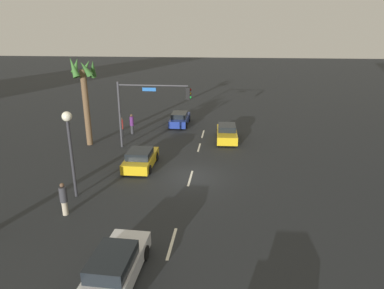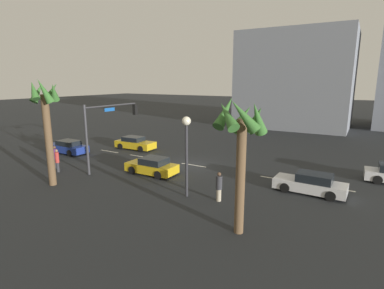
% 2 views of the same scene
% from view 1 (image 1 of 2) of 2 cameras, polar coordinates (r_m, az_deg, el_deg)
% --- Properties ---
extents(ground_plane, '(220.00, 220.00, 0.00)m').
position_cam_1_polar(ground_plane, '(22.76, -0.19, -5.44)').
color(ground_plane, '#232628').
extents(lane_stripe_2, '(2.49, 0.14, 0.01)m').
position_cam_1_polar(lane_stripe_2, '(16.18, -3.45, -16.42)').
color(lane_stripe_2, silver).
rests_on(lane_stripe_2, ground_plane).
extents(lane_stripe_3, '(2.50, 0.14, 0.01)m').
position_cam_1_polar(lane_stripe_3, '(22.49, -0.28, -5.74)').
color(lane_stripe_3, silver).
rests_on(lane_stripe_3, ground_plane).
extents(lane_stripe_4, '(2.18, 0.14, 0.01)m').
position_cam_1_polar(lane_stripe_4, '(28.29, 1.21, -0.51)').
color(lane_stripe_4, silver).
rests_on(lane_stripe_4, ground_plane).
extents(lane_stripe_5, '(2.47, 0.14, 0.01)m').
position_cam_1_polar(lane_stripe_5, '(32.06, 1.87, 1.80)').
color(lane_stripe_5, silver).
rests_on(lane_stripe_5, ground_plane).
extents(car_0, '(4.54, 1.86, 1.37)m').
position_cam_1_polar(car_0, '(14.11, -13.00, -19.77)').
color(car_0, silver).
rests_on(car_0, ground_plane).
extents(car_2, '(4.56, 1.90, 1.33)m').
position_cam_1_polar(car_2, '(35.19, -2.10, 4.38)').
color(car_2, navy).
rests_on(car_2, ground_plane).
extents(car_3, '(4.12, 2.02, 1.33)m').
position_cam_1_polar(car_3, '(24.38, -8.73, -2.41)').
color(car_3, gold).
rests_on(car_3, ground_plane).
extents(car_4, '(4.47, 2.01, 1.34)m').
position_cam_1_polar(car_4, '(30.32, 5.94, 1.95)').
color(car_4, gold).
rests_on(car_4, ground_plane).
extents(traffic_signal, '(0.32, 6.05, 5.50)m').
position_cam_1_polar(traffic_signal, '(27.50, -7.94, 6.99)').
color(traffic_signal, '#38383D').
rests_on(traffic_signal, ground_plane).
extents(streetlamp, '(0.56, 0.56, 5.15)m').
position_cam_1_polar(streetlamp, '(20.01, -20.14, 1.22)').
color(streetlamp, '#2D2D33').
rests_on(streetlamp, ground_plane).
extents(pedestrian_0, '(0.37, 0.37, 1.88)m').
position_cam_1_polar(pedestrian_0, '(31.51, -11.88, 3.02)').
color(pedestrian_0, '#333338').
rests_on(pedestrian_0, ground_plane).
extents(pedestrian_1, '(0.45, 0.45, 1.84)m').
position_cam_1_polar(pedestrian_1, '(19.10, -21.00, -8.55)').
color(pedestrian_1, '#B2A58C').
rests_on(pedestrian_1, ground_plane).
extents(pedestrian_2, '(0.48, 0.48, 1.91)m').
position_cam_1_polar(pedestrian_2, '(32.38, -10.20, 3.54)').
color(pedestrian_2, '#333338').
rests_on(pedestrian_2, ground_plane).
extents(palm_tree_1, '(2.39, 2.37, 7.49)m').
position_cam_1_polar(palm_tree_1, '(29.24, -17.85, 9.64)').
color(palm_tree_1, brown).
rests_on(palm_tree_1, ground_plane).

